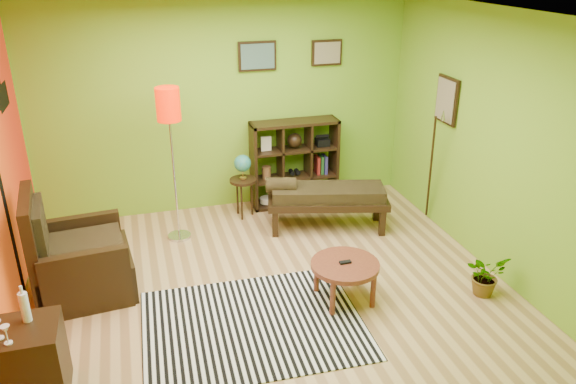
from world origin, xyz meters
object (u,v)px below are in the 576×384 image
object	(u,v)px
globe_table	(243,170)
potted_plant	(485,279)
armchair	(76,263)
cube_shelf	(295,163)
coffee_table	(345,268)
side_cabinet	(27,363)
floor_lamp	(169,119)
bench	(324,196)

from	to	relation	value
globe_table	potted_plant	xyz separation A→B (m)	(2.02, -2.52, -0.48)
armchair	cube_shelf	xyz separation A→B (m)	(2.83, 1.54, 0.25)
coffee_table	side_cabinet	xyz separation A→B (m)	(-2.90, -0.59, -0.03)
floor_lamp	potted_plant	distance (m)	3.87
globe_table	potted_plant	world-z (taller)	globe_table
coffee_table	globe_table	world-z (taller)	globe_table
armchair	potted_plant	world-z (taller)	armchair
coffee_table	bench	size ratio (longest dim) A/B	0.43
bench	potted_plant	world-z (taller)	bench
armchair	floor_lamp	bearing A→B (deg)	39.66
globe_table	bench	world-z (taller)	globe_table
coffee_table	side_cabinet	distance (m)	2.96
side_cabinet	floor_lamp	xyz separation A→B (m)	(1.42, 2.43, 1.20)
globe_table	bench	distance (m)	1.13
armchair	bench	distance (m)	3.03
floor_lamp	globe_table	world-z (taller)	floor_lamp
globe_table	bench	bearing A→B (deg)	-34.77
side_cabinet	potted_plant	bearing A→B (deg)	3.76
floor_lamp	bench	xyz separation A→B (m)	(1.82, -0.26, -1.09)
armchair	side_cabinet	xyz separation A→B (m)	(-0.29, -1.49, -0.01)
floor_lamp	cube_shelf	xyz separation A→B (m)	(1.70, 0.60, -0.93)
side_cabinet	globe_table	world-z (taller)	side_cabinet
armchair	globe_table	world-z (taller)	armchair
cube_shelf	bench	bearing A→B (deg)	-81.58
floor_lamp	bench	distance (m)	2.14
cube_shelf	potted_plant	bearing A→B (deg)	-65.85
armchair	floor_lamp	distance (m)	1.89
side_cabinet	coffee_table	bearing A→B (deg)	11.54
globe_table	cube_shelf	size ratio (longest dim) A/B	0.72
armchair	potted_plant	distance (m)	4.23
armchair	floor_lamp	size ratio (longest dim) A/B	0.61
potted_plant	floor_lamp	bearing A→B (deg)	143.78
cube_shelf	potted_plant	xyz separation A→B (m)	(1.23, -2.74, -0.43)
floor_lamp	cube_shelf	distance (m)	2.03
coffee_table	bench	xyz separation A→B (m)	(0.34, 1.58, 0.08)
side_cabinet	globe_table	distance (m)	3.66
side_cabinet	potted_plant	xyz separation A→B (m)	(4.34, 0.29, -0.16)
floor_lamp	bench	size ratio (longest dim) A/B	1.18
potted_plant	cube_shelf	bearing A→B (deg)	114.15
coffee_table	floor_lamp	bearing A→B (deg)	128.93
coffee_table	bench	world-z (taller)	bench
armchair	floor_lamp	xyz separation A→B (m)	(1.13, 0.94, 1.19)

